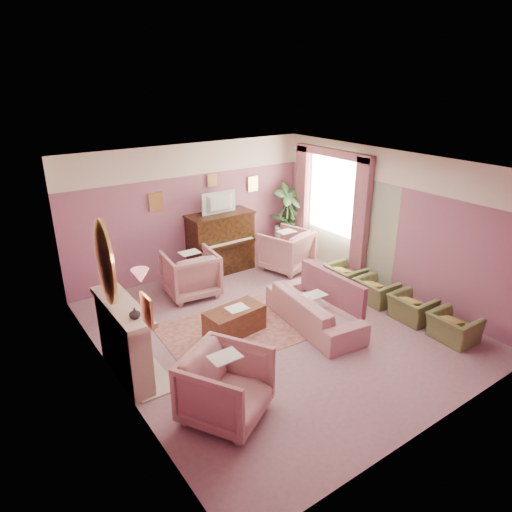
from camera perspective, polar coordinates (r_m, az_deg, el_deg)
floor at (r=8.01m, az=2.56°, el=-8.94°), size 5.50×6.00×0.01m
ceiling at (r=7.01m, az=2.95°, el=11.14°), size 5.50×6.00×0.01m
wall_back at (r=9.81m, az=-8.04°, el=5.66°), size 5.50×0.02×2.80m
wall_front at (r=5.58m, az=22.12°, el=-8.86°), size 5.50×0.02×2.80m
wall_left at (r=6.24m, az=-17.77°, el=-4.89°), size 0.02×6.00×2.80m
wall_right at (r=9.25m, az=16.41°, el=3.97°), size 0.02×6.00×2.80m
picture_rail_band at (r=9.56m, az=-8.36°, el=11.84°), size 5.50×0.01×0.65m
stripe_panel at (r=10.15m, az=10.52°, el=4.13°), size 0.01×3.00×2.15m
fireplace_surround at (r=6.85m, az=-16.21°, el=-10.30°), size 0.30×1.40×1.10m
fireplace_inset at (r=6.96m, az=-15.29°, el=-11.14°), size 0.18×0.72×0.68m
fire_ember at (r=7.06m, az=-14.84°, el=-12.28°), size 0.06×0.54×0.10m
mantel_shelf at (r=6.59m, az=-16.48°, el=-6.02°), size 0.40×1.55×0.07m
hearth at (r=7.20m, az=-14.22°, el=-13.52°), size 0.55×1.50×0.02m
mirror_frame at (r=6.27m, az=-18.33°, el=-0.81°), size 0.04×0.72×1.20m
mirror_glass at (r=6.28m, az=-18.11°, el=-0.76°), size 0.01×0.60×1.06m
sconce_shade at (r=5.30m, az=-14.27°, el=-2.42°), size 0.20×0.20×0.16m
piano at (r=10.00m, az=-4.44°, el=1.60°), size 1.40×0.60×1.30m
piano_keyshelf at (r=9.70m, az=-3.39°, el=1.41°), size 1.30×0.12×0.06m
piano_keys at (r=9.68m, az=-3.39°, el=1.63°), size 1.20×0.08×0.02m
piano_top at (r=9.80m, az=-4.55°, el=5.23°), size 1.45×0.65×0.04m
television at (r=9.68m, az=-4.45°, el=6.81°), size 0.80×0.12×0.48m
print_back_left at (r=9.37m, az=-12.40°, el=6.63°), size 0.30×0.03×0.38m
print_back_right at (r=10.45m, az=-0.41°, el=9.02°), size 0.26×0.03×0.34m
print_back_mid at (r=9.86m, az=-5.51°, el=9.45°), size 0.22×0.03×0.26m
print_left_wall at (r=5.09m, az=-13.48°, el=-6.67°), size 0.03×0.28×0.36m
window_blind at (r=10.13m, az=9.62°, el=7.83°), size 0.03×1.40×1.80m
curtain_left at (r=9.57m, az=12.95°, el=4.26°), size 0.16×0.34×2.60m
curtain_right at (r=10.83m, az=5.78°, el=6.74°), size 0.16×0.34×2.60m
pelmet at (r=9.90m, az=9.60°, el=12.60°), size 0.16×2.20×0.16m
mantel_plant at (r=6.99m, az=-18.06°, el=-2.98°), size 0.16×0.16×0.28m
mantel_vase at (r=6.11m, az=-14.92°, el=-6.94°), size 0.16×0.16×0.16m
area_rug at (r=7.95m, az=-2.33°, el=-9.15°), size 2.61×1.95×0.01m
coffee_table at (r=7.76m, az=-2.69°, el=-8.11°), size 1.05×0.60×0.45m
table_paper at (r=7.67m, az=-2.41°, el=-6.52°), size 0.35×0.28×0.01m
sofa at (r=7.97m, az=7.30°, el=-5.93°), size 0.68×2.03×0.82m
sofa_throw at (r=8.13m, az=9.47°, el=-3.96°), size 0.10×1.54×0.56m
floral_armchair_left at (r=9.02m, az=-8.19°, el=-1.89°), size 0.96×0.96×1.01m
floral_armchair_right at (r=10.12m, az=3.77°, el=0.98°), size 0.96×0.96×1.01m
floral_armchair_front at (r=5.92m, az=-3.80°, el=-15.59°), size 0.96×0.96×1.01m
olive_chair_a at (r=8.18m, az=23.52°, el=-7.74°), size 0.50×0.72×0.62m
olive_chair_b at (r=8.56m, az=18.94°, el=-5.71°), size 0.50×0.72×0.62m
olive_chair_c at (r=9.00m, az=14.80°, el=-3.84°), size 0.50×0.72×0.62m
olive_chair_d at (r=9.49m, az=11.09°, el=-2.13°), size 0.50×0.72×0.62m
side_table at (r=11.03m, az=3.68°, el=1.91°), size 0.52×0.52×0.70m
side_plant_big at (r=10.86m, az=3.75°, el=4.49°), size 0.30×0.30×0.34m
side_plant_small at (r=10.87m, az=4.57°, el=4.32°), size 0.16×0.16×0.28m
palm_pot at (r=11.08m, az=3.85°, el=1.02°), size 0.34×0.34×0.34m
palm_plant at (r=10.80m, az=3.97°, el=5.43°), size 0.76×0.76×1.44m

